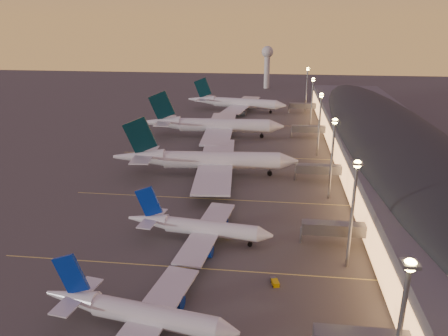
# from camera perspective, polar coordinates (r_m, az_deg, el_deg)

# --- Properties ---
(ground) EXTENTS (700.00, 700.00, 0.00)m
(ground) POSITION_cam_1_polar(r_m,az_deg,el_deg) (107.33, -4.03, -11.45)
(ground) COLOR #484542
(airliner_narrow_south) EXTENTS (38.58, 34.84, 13.80)m
(airliner_narrow_south) POSITION_cam_1_polar(r_m,az_deg,el_deg) (85.14, -11.13, -18.12)
(airliner_narrow_south) COLOR silver
(airliner_narrow_south) RESTS_ON ground
(airliner_narrow_north) EXTENTS (38.60, 34.72, 13.78)m
(airliner_narrow_north) POSITION_cam_1_polar(r_m,az_deg,el_deg) (112.68, -3.31, -7.78)
(airliner_narrow_north) COLOR silver
(airliner_narrow_north) RESTS_ON ground
(airliner_wide_near) EXTENTS (66.94, 61.16, 21.41)m
(airliner_wide_near) POSITION_cam_1_polar(r_m,az_deg,el_deg) (157.14, -2.42, 1.01)
(airliner_wide_near) COLOR silver
(airliner_wide_near) RESTS_ON ground
(airliner_wide_mid) EXTENTS (68.13, 62.03, 21.82)m
(airliner_wide_mid) POSITION_cam_1_polar(r_m,az_deg,el_deg) (207.34, -1.58, 5.59)
(airliner_wide_mid) COLOR silver
(airliner_wide_mid) RESTS_ON ground
(airliner_wide_far) EXTENTS (60.75, 56.04, 19.49)m
(airliner_wide_far) POSITION_cam_1_polar(r_m,az_deg,el_deg) (265.23, 1.60, 8.49)
(airliner_wide_far) COLOR silver
(airliner_wide_far) RESTS_ON ground
(terminal_building) EXTENTS (56.35, 255.00, 17.46)m
(terminal_building) POSITION_cam_1_polar(r_m,az_deg,el_deg) (174.75, 21.05, 2.73)
(terminal_building) COLOR #515157
(terminal_building) RESTS_ON ground
(light_masts) EXTENTS (2.20, 217.20, 25.90)m
(light_masts) POSITION_cam_1_polar(r_m,az_deg,el_deg) (160.79, 13.05, 5.42)
(light_masts) COLOR slate
(light_masts) RESTS_ON ground
(radar_tower) EXTENTS (9.00, 9.00, 32.50)m
(radar_tower) POSITION_cam_1_polar(r_m,az_deg,el_deg) (352.06, 5.67, 13.86)
(radar_tower) COLOR silver
(radar_tower) RESTS_ON ground
(lane_markings) EXTENTS (90.00, 180.36, 0.00)m
(lane_markings) POSITION_cam_1_polar(r_m,az_deg,el_deg) (142.66, -1.04, -3.28)
(lane_markings) COLOR #D8C659
(lane_markings) RESTS_ON ground
(baggage_tug_c) EXTENTS (3.52, 1.82, 1.00)m
(baggage_tug_c) POSITION_cam_1_polar(r_m,az_deg,el_deg) (115.23, 0.10, -8.83)
(baggage_tug_c) COLOR #D9B206
(baggage_tug_c) RESTS_ON ground
(baggage_tug_d) EXTENTS (2.19, 3.58, 1.00)m
(baggage_tug_d) POSITION_cam_1_polar(r_m,az_deg,el_deg) (97.87, 6.64, -14.57)
(baggage_tug_d) COLOR #D9B206
(baggage_tug_d) RESTS_ON ground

